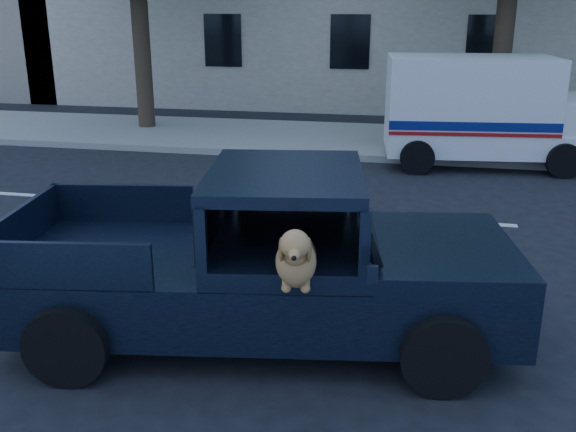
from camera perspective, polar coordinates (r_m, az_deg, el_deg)
name	(u,v)px	position (r m, az deg, el deg)	size (l,w,h in m)	color
ground	(135,291)	(7.95, -13.41, -6.50)	(120.00, 120.00, 0.00)	black
far_sidewalk	(289,137)	(16.34, 0.10, 7.01)	(60.00, 4.00, 0.15)	gray
lane_stripes	(338,215)	(10.49, 4.46, 0.12)	(21.60, 0.14, 0.01)	silver
pickup_truck	(254,283)	(6.50, -3.04, -5.95)	(5.16, 2.77, 1.76)	black
mail_truck	(481,119)	(14.20, 16.78, 8.28)	(4.31, 2.47, 2.27)	silver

